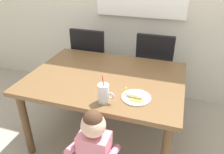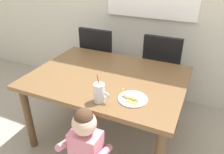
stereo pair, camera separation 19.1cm
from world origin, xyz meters
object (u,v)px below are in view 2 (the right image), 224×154
(dining_table, at_px, (107,84))
(milk_cup, at_px, (99,94))
(dining_chair_left, at_px, (100,59))
(toddler_standing, at_px, (86,145))
(dining_chair_right, at_px, (162,68))
(peeled_banana, at_px, (131,97))
(snack_plate, at_px, (133,99))

(dining_table, distance_m, milk_cup, 0.44)
(dining_chair_left, bearing_deg, toddler_standing, 113.20)
(dining_chair_right, bearing_deg, peeled_banana, 88.97)
(dining_chair_right, relative_size, peeled_banana, 5.48)
(peeled_banana, bearing_deg, dining_chair_right, 88.97)
(dining_chair_right, relative_size, snack_plate, 4.17)
(milk_cup, bearing_deg, dining_chair_left, 117.11)
(dining_table, xyz_separation_m, milk_cup, (0.12, -0.40, 0.15))
(dining_chair_left, bearing_deg, snack_plate, 128.92)
(dining_chair_left, xyz_separation_m, toddler_standing, (0.59, -1.37, -0.02))
(dining_chair_right, bearing_deg, dining_chair_left, 4.07)
(dining_chair_left, height_order, milk_cup, milk_cup)
(toddler_standing, xyz_separation_m, snack_plate, (0.20, 0.39, 0.21))
(snack_plate, relative_size, peeled_banana, 1.31)
(snack_plate, bearing_deg, dining_chair_left, 128.92)
(dining_table, height_order, dining_chair_left, dining_chair_left)
(dining_table, relative_size, milk_cup, 5.69)
(dining_table, distance_m, dining_chair_left, 0.84)
(dining_chair_left, distance_m, milk_cup, 1.26)
(dining_table, relative_size, dining_chair_left, 1.48)
(snack_plate, bearing_deg, dining_chair_right, 89.58)
(dining_chair_right, xyz_separation_m, milk_cup, (-0.23, -1.16, 0.25))
(dining_table, height_order, toddler_standing, toddler_standing)
(dining_table, xyz_separation_m, dining_chair_left, (-0.44, 0.70, -0.10))
(snack_plate, height_order, peeled_banana, peeled_banana)
(dining_chair_right, height_order, peeled_banana, dining_chair_right)
(dining_chair_right, distance_m, peeled_banana, 1.07)
(milk_cup, xyz_separation_m, snack_plate, (0.22, 0.13, -0.06))
(dining_table, xyz_separation_m, toddler_standing, (0.15, -0.67, -0.12))
(milk_cup, bearing_deg, peeled_banana, 27.65)
(dining_chair_left, xyz_separation_m, peeled_banana, (0.78, -0.99, 0.22))
(dining_table, height_order, dining_chair_right, dining_chair_right)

